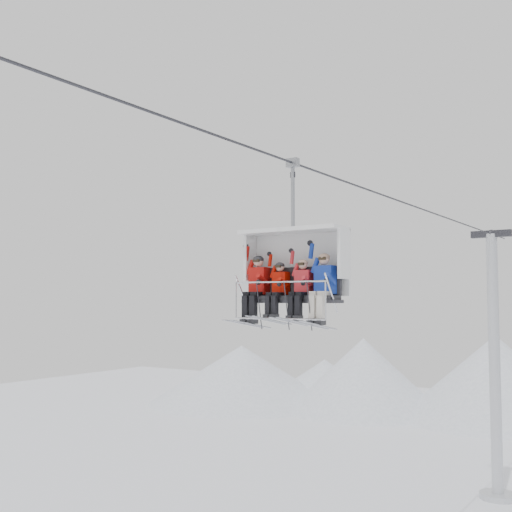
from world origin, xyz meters
The scene contains 7 objects.
lift_tower_right centered at (0.00, 22.00, 5.78)m, with size 2.00×1.80×13.48m.
haul_cable centered at (0.00, 0.00, 13.30)m, with size 0.06×0.06×50.00m, color #2F2F34.
chairlift_carrier centered at (0.00, 1.80, 10.74)m, with size 2.70×1.17×3.98m.
skier_far_left centered at (-0.95, 1.50, 10.26)m, with size 0.46×1.69×1.81m.
skier_center_left centered at (-0.31, 1.47, 10.18)m, with size 0.38×1.69×1.52m.
skier_center_right centered at (0.34, 1.48, 10.20)m, with size 0.40×1.69×1.59m.
skier_far_right centered at (0.91, 1.49, 10.26)m, with size 0.46×1.69×1.79m.
Camera 1 is at (7.88, -11.98, 9.88)m, focal length 45.00 mm.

